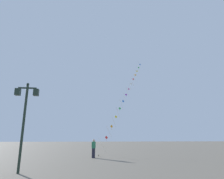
% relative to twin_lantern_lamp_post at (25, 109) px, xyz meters
% --- Properties ---
extents(ground_plane, '(160.00, 160.00, 0.00)m').
position_rel_twin_lantern_lamp_post_xyz_m(ground_plane, '(2.63, 10.36, -3.45)').
color(ground_plane, '#756B5B').
extents(twin_lantern_lamp_post, '(1.31, 0.28, 4.99)m').
position_rel_twin_lantern_lamp_post_xyz_m(twin_lantern_lamp_post, '(0.00, 0.00, 0.00)').
color(twin_lantern_lamp_post, '#1E2D23').
rests_on(twin_lantern_lamp_post, ground_plane).
extents(kite_train, '(10.28, 18.96, 18.19)m').
position_rel_twin_lantern_lamp_post_xyz_m(kite_train, '(9.90, 18.84, 5.82)').
color(kite_train, brown).
rests_on(kite_train, ground_plane).
extents(kite_flyer, '(0.42, 0.61, 1.71)m').
position_rel_twin_lantern_lamp_post_xyz_m(kite_flyer, '(4.19, 7.67, -2.54)').
color(kite_flyer, '#1E1E2D').
rests_on(kite_flyer, ground_plane).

